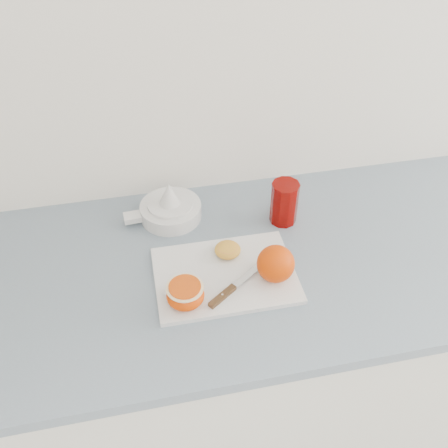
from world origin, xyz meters
The scene contains 8 objects.
counter centered at (0.07, 1.70, 0.45)m, with size 2.37×0.64×0.89m.
cutting_board centered at (-0.03, 1.65, 0.90)m, with size 0.32×0.23×0.01m, color silver.
whole_orange centered at (0.07, 1.62, 0.94)m, with size 0.09×0.09×0.09m.
half_orange centered at (-0.13, 1.59, 0.93)m, with size 0.08×0.08×0.05m.
squeezed_shell centered at (-0.01, 1.71, 0.92)m, with size 0.06×0.06×0.03m.
paring_knife centered at (-0.04, 1.59, 0.91)m, with size 0.15×0.11×0.01m.
citrus_juicer centered at (-0.13, 1.89, 0.92)m, with size 0.20×0.16×0.11m.
red_tumbler centered at (0.15, 1.82, 0.94)m, with size 0.07×0.07×0.12m.
Camera 1 is at (-0.19, 0.89, 1.74)m, focal length 40.00 mm.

